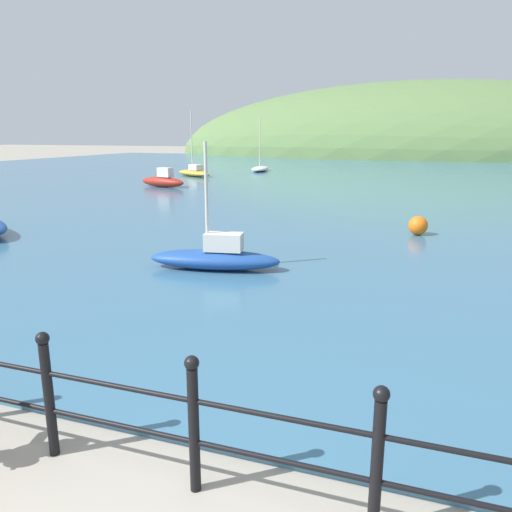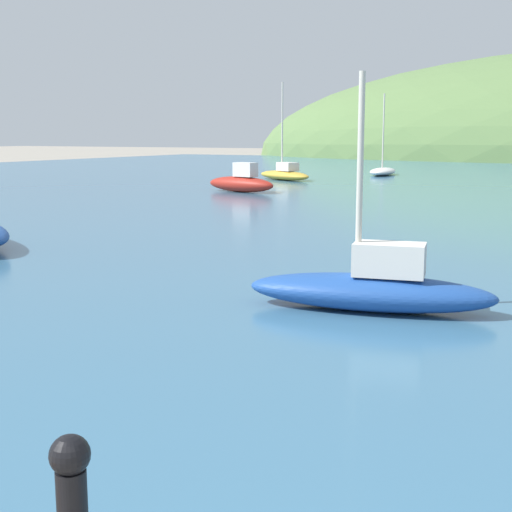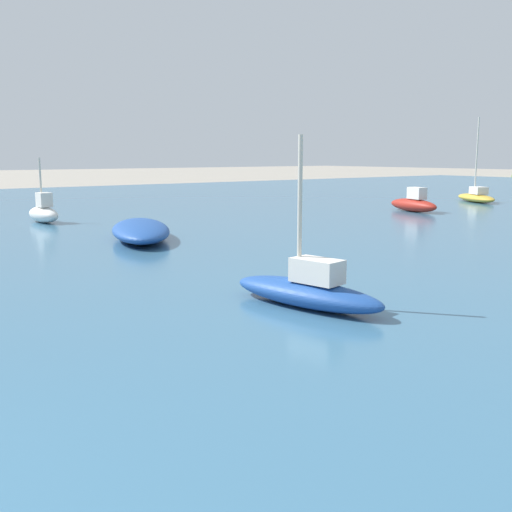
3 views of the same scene
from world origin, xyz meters
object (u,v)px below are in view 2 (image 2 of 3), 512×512
object	(u,v)px
boat_far_left	(372,287)
boat_green_fishing	(285,174)
boat_white_sailboat	(241,182)
boat_red_dinghy	(383,171)

from	to	relation	value
boat_far_left	boat_green_fishing	world-z (taller)	boat_green_fishing
boat_white_sailboat	boat_red_dinghy	bearing A→B (deg)	84.13
boat_red_dinghy	boat_green_fishing	world-z (taller)	boat_green_fishing
boat_far_left	boat_green_fishing	distance (m)	23.45
boat_red_dinghy	boat_green_fishing	bearing A→B (deg)	-115.94
boat_far_left	boat_white_sailboat	world-z (taller)	boat_far_left
boat_white_sailboat	boat_green_fishing	bearing A→B (deg)	102.23
boat_white_sailboat	boat_red_dinghy	distance (m)	12.35
boat_red_dinghy	boat_green_fishing	distance (m)	6.21
boat_white_sailboat	boat_far_left	bearing A→B (deg)	-56.80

